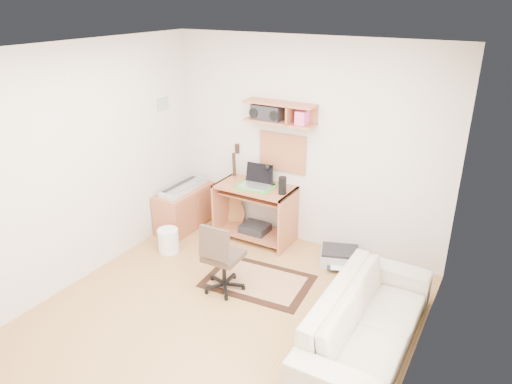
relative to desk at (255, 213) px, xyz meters
The scene contains 22 objects.
floor 1.85m from the desk, 72.23° to the right, with size 3.60×4.00×0.01m, color #AE7E48.
ceiling 2.87m from the desk, 72.23° to the right, with size 3.60×4.00×0.01m, color white.
back_wall 1.11m from the desk, 26.86° to the left, with size 3.60×0.01×2.60m, color beige.
left_wall 2.32m from the desk, 125.97° to the right, with size 0.01×4.00×2.60m, color beige.
right_wall 3.06m from the desk, 36.19° to the right, with size 0.01×4.00×2.60m, color beige.
wall_shelf 1.36m from the desk, 30.67° to the left, with size 0.90×0.25×0.26m, color #AF623E.
cork_board 0.87m from the desk, 45.23° to the left, with size 0.64×0.03×0.49m, color tan.
wall_photo 1.84m from the desk, 169.68° to the right, with size 0.02×0.20×0.15m, color #4C8CBF.
desk is the anchor object (origin of this frame).
laptop 0.51m from the desk, 59.80° to the right, with size 0.36×0.36×0.28m, color silver, non-canonical shape.
speaker 0.64m from the desk, ahead, with size 0.10×0.10×0.22m, color black.
desk_lamp 0.56m from the desk, 38.55° to the left, with size 0.09×0.09×0.28m, color black, non-canonical shape.
pencil_cup 0.54m from the desk, 17.54° to the left, with size 0.07×0.07×0.10m, color navy.
boombox 1.32m from the desk, 59.75° to the left, with size 0.38×0.17×0.19m, color black.
rug 1.10m from the desk, 58.20° to the right, with size 1.17×0.78×0.02m, color tan.
task_chair 1.22m from the desk, 76.01° to the right, with size 0.43×0.43×0.84m, color #3A2C22, non-canonical shape.
cabinet 1.05m from the desk, behind, with size 0.40×0.90×0.55m, color #AF623E.
music_keyboard 1.06m from the desk, behind, with size 0.24×0.77×0.07m, color #B2B5BA.
guitar 0.50m from the desk, 162.45° to the left, with size 0.32×0.20×1.19m, color #AA6834, non-canonical shape.
waste_basket 1.17m from the desk, 132.00° to the right, with size 0.26×0.26×0.31m, color white.
printer 1.24m from the desk, ahead, with size 0.46×0.35×0.17m, color #A5A8AA.
sofa 2.33m from the desk, 33.95° to the right, with size 1.95×0.57×0.76m, color #BDB096.
Camera 1 is at (2.25, -3.11, 3.03)m, focal length 33.18 mm.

